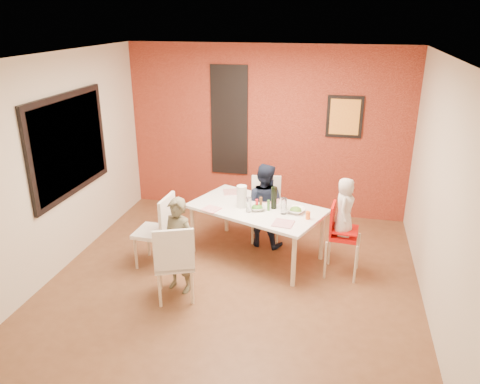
% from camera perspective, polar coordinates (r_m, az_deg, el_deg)
% --- Properties ---
extents(ground, '(4.50, 4.50, 0.00)m').
position_cam_1_polar(ground, '(6.00, -0.63, -10.42)').
color(ground, brown).
rests_on(ground, ground).
extents(ceiling, '(4.50, 4.50, 0.02)m').
position_cam_1_polar(ceiling, '(5.13, -0.76, 16.22)').
color(ceiling, white).
rests_on(ceiling, wall_back).
extents(wall_back, '(4.50, 0.02, 2.70)m').
position_cam_1_polar(wall_back, '(7.53, 3.24, 7.38)').
color(wall_back, beige).
rests_on(wall_back, ground).
extents(wall_front, '(4.50, 0.02, 2.70)m').
position_cam_1_polar(wall_front, '(3.47, -9.34, -10.30)').
color(wall_front, beige).
rests_on(wall_front, ground).
extents(wall_left, '(0.02, 4.50, 2.70)m').
position_cam_1_polar(wall_left, '(6.30, -21.08, 3.19)').
color(wall_left, beige).
rests_on(wall_left, ground).
extents(wall_right, '(0.02, 4.50, 2.70)m').
position_cam_1_polar(wall_right, '(5.40, 23.27, -0.03)').
color(wall_right, beige).
rests_on(wall_right, ground).
extents(brick_accent_wall, '(4.50, 0.02, 2.70)m').
position_cam_1_polar(brick_accent_wall, '(7.52, 3.22, 7.34)').
color(brick_accent_wall, maroon).
rests_on(brick_accent_wall, ground).
extents(picture_window_frame, '(0.05, 1.70, 1.30)m').
position_cam_1_polar(picture_window_frame, '(6.39, -20.13, 5.43)').
color(picture_window_frame, black).
rests_on(picture_window_frame, wall_left).
extents(picture_window_pane, '(0.02, 1.55, 1.15)m').
position_cam_1_polar(picture_window_pane, '(6.38, -20.02, 5.43)').
color(picture_window_pane, black).
rests_on(picture_window_pane, wall_left).
extents(glassblock_strip, '(0.55, 0.03, 1.70)m').
position_cam_1_polar(glassblock_strip, '(7.58, -1.30, 8.66)').
color(glassblock_strip, silver).
rests_on(glassblock_strip, wall_back).
extents(glassblock_surround, '(0.60, 0.03, 1.76)m').
position_cam_1_polar(glassblock_surround, '(7.58, -1.31, 8.65)').
color(glassblock_surround, black).
rests_on(glassblock_surround, wall_back).
extents(art_print_frame, '(0.54, 0.03, 0.64)m').
position_cam_1_polar(art_print_frame, '(7.34, 12.64, 8.93)').
color(art_print_frame, black).
rests_on(art_print_frame, wall_back).
extents(art_print_canvas, '(0.44, 0.01, 0.54)m').
position_cam_1_polar(art_print_canvas, '(7.32, 12.63, 8.91)').
color(art_print_canvas, '#F6AA36').
rests_on(art_print_canvas, wall_back).
extents(dining_table, '(1.95, 1.52, 0.72)m').
position_cam_1_polar(dining_table, '(6.23, 2.03, -2.40)').
color(dining_table, white).
rests_on(dining_table, ground).
extents(chair_near, '(0.58, 0.58, 0.96)m').
position_cam_1_polar(chair_near, '(5.36, -8.02, -8.16)').
color(chair_near, silver).
rests_on(chair_near, ground).
extents(chair_far, '(0.48, 0.48, 0.92)m').
position_cam_1_polar(chair_far, '(6.82, 3.16, -1.53)').
color(chair_far, silver).
rests_on(chair_far, ground).
extents(chair_left, '(0.47, 0.47, 0.98)m').
position_cam_1_polar(chair_left, '(6.13, -9.77, -4.24)').
color(chair_left, white).
rests_on(chair_left, ground).
extents(high_chair, '(0.43, 0.43, 0.94)m').
position_cam_1_polar(high_chair, '(5.97, 12.14, -4.90)').
color(high_chair, red).
rests_on(high_chair, ground).
extents(child_near, '(0.49, 0.40, 1.17)m').
position_cam_1_polar(child_near, '(5.54, -7.50, -6.49)').
color(child_near, brown).
rests_on(child_near, ground).
extents(child_far, '(0.66, 0.56, 1.21)m').
position_cam_1_polar(child_far, '(6.56, 2.92, -1.60)').
color(child_far, black).
rests_on(child_far, ground).
extents(toddler, '(0.28, 0.39, 0.74)m').
position_cam_1_polar(toddler, '(5.82, 12.64, -1.78)').
color(toddler, beige).
rests_on(toddler, high_chair).
extents(plate_near_left, '(0.27, 0.27, 0.01)m').
position_cam_1_polar(plate_near_left, '(6.14, -3.55, -2.08)').
color(plate_near_left, white).
rests_on(plate_near_left, dining_table).
extents(plate_far_mid, '(0.24, 0.24, 0.01)m').
position_cam_1_polar(plate_far_mid, '(6.43, 3.79, -0.98)').
color(plate_far_mid, white).
rests_on(plate_far_mid, dining_table).
extents(plate_near_right, '(0.27, 0.27, 0.01)m').
position_cam_1_polar(plate_near_right, '(5.74, 5.29, -3.83)').
color(plate_near_right, silver).
rests_on(plate_near_right, dining_table).
extents(plate_far_left, '(0.30, 0.30, 0.01)m').
position_cam_1_polar(plate_far_left, '(6.70, -0.99, 0.01)').
color(plate_far_left, silver).
rests_on(plate_far_left, dining_table).
extents(salad_bowl_a, '(0.27, 0.27, 0.05)m').
position_cam_1_polar(salad_bowl_a, '(6.11, 2.09, -1.97)').
color(salad_bowl_a, silver).
rests_on(salad_bowl_a, dining_table).
extents(salad_bowl_b, '(0.29, 0.29, 0.06)m').
position_cam_1_polar(salad_bowl_b, '(6.07, 6.80, -2.23)').
color(salad_bowl_b, white).
rests_on(salad_bowl_b, dining_table).
extents(wine_bottle, '(0.08, 0.08, 0.30)m').
position_cam_1_polar(wine_bottle, '(6.13, 4.17, -0.71)').
color(wine_bottle, black).
rests_on(wine_bottle, dining_table).
extents(wine_glass_a, '(0.07, 0.07, 0.20)m').
position_cam_1_polar(wine_glass_a, '(6.02, 1.08, -1.57)').
color(wine_glass_a, white).
rests_on(wine_glass_a, dining_table).
extents(wine_glass_b, '(0.08, 0.08, 0.22)m').
position_cam_1_polar(wine_glass_b, '(5.98, 5.36, -1.71)').
color(wine_glass_b, silver).
rests_on(wine_glass_b, dining_table).
extents(paper_towel_roll, '(0.13, 0.13, 0.30)m').
position_cam_1_polar(paper_towel_roll, '(6.14, 0.22, -0.57)').
color(paper_towel_roll, silver).
rests_on(paper_towel_roll, dining_table).
extents(condiment_red, '(0.04, 0.04, 0.15)m').
position_cam_1_polar(condiment_red, '(6.09, 2.06, -1.55)').
color(condiment_red, red).
rests_on(condiment_red, dining_table).
extents(condiment_green, '(0.04, 0.04, 0.14)m').
position_cam_1_polar(condiment_green, '(6.08, 3.49, -1.63)').
color(condiment_green, '#336D24').
rests_on(condiment_green, dining_table).
extents(condiment_brown, '(0.04, 0.04, 0.15)m').
position_cam_1_polar(condiment_brown, '(6.17, 2.56, -1.28)').
color(condiment_brown, brown).
rests_on(condiment_brown, dining_table).
extents(sippy_cup, '(0.06, 0.06, 0.10)m').
position_cam_1_polar(sippy_cup, '(5.89, 8.28, -2.83)').
color(sippy_cup, orange).
rests_on(sippy_cup, dining_table).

